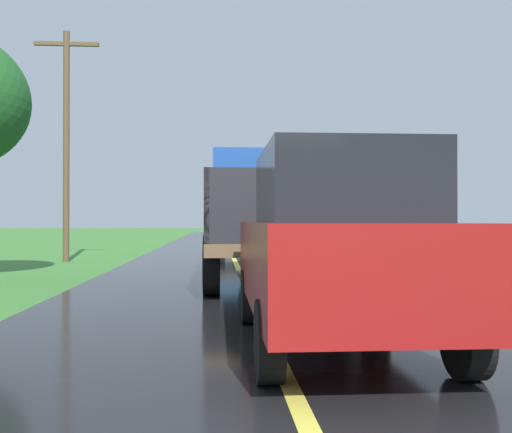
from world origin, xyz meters
TOP-DOWN VIEW (x-y plane):
  - banana_truck_near at (0.41, 10.52)m, footprint 2.38×5.82m
  - banana_truck_far at (0.66, 22.99)m, footprint 2.38×5.81m
  - utility_pole_roadside at (-5.35, 17.02)m, footprint 2.04×0.20m
  - following_car at (0.62, 4.19)m, footprint 1.74×4.10m

SIDE VIEW (x-z plane):
  - following_car at x=0.62m, z-range 0.11..2.03m
  - banana_truck_far at x=0.66m, z-range 0.07..2.87m
  - banana_truck_near at x=0.41m, z-range 0.07..2.87m
  - utility_pole_roadside at x=-5.35m, z-range 0.30..7.67m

